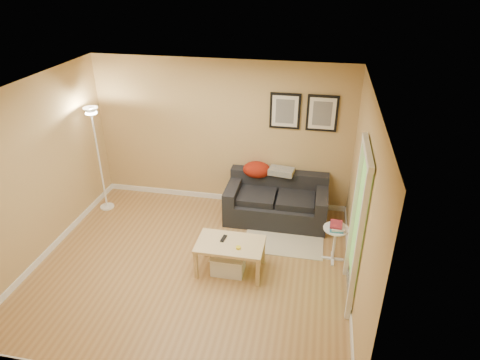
{
  "coord_description": "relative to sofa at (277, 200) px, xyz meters",
  "views": [
    {
      "loc": [
        1.63,
        -4.64,
        3.98
      ],
      "look_at": [
        0.55,
        0.85,
        1.05
      ],
      "focal_mm": 31.42,
      "sensor_mm": 36.0,
      "label": 1
    }
  ],
  "objects": [
    {
      "name": "plaid_throw",
      "position": [
        0.04,
        0.28,
        0.41
      ],
      "size": [
        0.45,
        0.32,
        0.1
      ],
      "primitive_type": null,
      "rotation": [
        0.0,
        0.0,
        -0.14
      ],
      "color": "tan",
      "rests_on": "sofa"
    },
    {
      "name": "doorway",
      "position": [
        1.15,
        -1.68,
        0.65
      ],
      "size": [
        0.12,
        1.01,
        2.13
      ],
      "primitive_type": null,
      "color": "white",
      "rests_on": "ground"
    },
    {
      "name": "wall_right",
      "position": [
        1.2,
        -1.53,
        0.92
      ],
      "size": [
        0.0,
        4.0,
        4.0
      ],
      "primitive_type": "plane",
      "rotation": [
        1.57,
        0.0,
        -1.57
      ],
      "color": "tan",
      "rests_on": "ground"
    },
    {
      "name": "coffee_table",
      "position": [
        -0.48,
        -1.49,
        -0.14
      ],
      "size": [
        0.95,
        0.59,
        0.47
      ],
      "primitive_type": null,
      "rotation": [
        0.0,
        0.0,
        0.01
      ],
      "color": "#D8BF84",
      "rests_on": "ground"
    },
    {
      "name": "framed_print_left",
      "position": [
        0.03,
        0.45,
        1.43
      ],
      "size": [
        0.5,
        0.04,
        0.6
      ],
      "primitive_type": null,
      "color": "black",
      "rests_on": "wall_back"
    },
    {
      "name": "floor",
      "position": [
        -1.05,
        -1.53,
        -0.38
      ],
      "size": [
        4.5,
        4.5,
        0.0
      ],
      "primitive_type": "plane",
      "color": "#A47B46",
      "rests_on": "ground"
    },
    {
      "name": "sofa",
      "position": [
        0.0,
        0.0,
        0.0
      ],
      "size": [
        1.7,
        0.9,
        0.75
      ],
      "primitive_type": null,
      "color": "black",
      "rests_on": "ground"
    },
    {
      "name": "storage_bin",
      "position": [
        -0.5,
        -1.54,
        -0.23
      ],
      "size": [
        0.47,
        0.35,
        0.29
      ],
      "primitive_type": null,
      "color": "white",
      "rests_on": "ground"
    },
    {
      "name": "baseboard_back",
      "position": [
        -1.05,
        0.46,
        -0.33
      ],
      "size": [
        4.5,
        0.02,
        0.1
      ],
      "primitive_type": "cube",
      "color": "white",
      "rests_on": "ground"
    },
    {
      "name": "wall_back",
      "position": [
        -1.05,
        0.47,
        0.92
      ],
      "size": [
        4.5,
        0.0,
        4.5
      ],
      "primitive_type": "plane",
      "rotation": [
        1.57,
        0.0,
        0.0
      ],
      "color": "tan",
      "rests_on": "ground"
    },
    {
      "name": "green_runner",
      "position": [
        -0.52,
        -0.92,
        -0.37
      ],
      "size": [
        0.7,
        0.5,
        0.01
      ],
      "primitive_type": "cube",
      "color": "#668C4C",
      "rests_on": "ground"
    },
    {
      "name": "framed_print_right",
      "position": [
        0.63,
        0.45,
        1.43
      ],
      "size": [
        0.5,
        0.04,
        0.6
      ],
      "primitive_type": null,
      "color": "black",
      "rests_on": "wall_back"
    },
    {
      "name": "ceiling",
      "position": [
        -1.05,
        -1.53,
        2.23
      ],
      "size": [
        4.5,
        4.5,
        0.0
      ],
      "primitive_type": "plane",
      "rotation": [
        3.14,
        0.0,
        0.0
      ],
      "color": "white",
      "rests_on": "wall_back"
    },
    {
      "name": "wall_left",
      "position": [
        -3.3,
        -1.53,
        0.92
      ],
      "size": [
        0.0,
        4.0,
        4.0
      ],
      "primitive_type": "plane",
      "rotation": [
        1.57,
        0.0,
        1.57
      ],
      "color": "tan",
      "rests_on": "ground"
    },
    {
      "name": "side_table",
      "position": [
        0.97,
        -0.97,
        -0.09
      ],
      "size": [
        0.37,
        0.37,
        0.56
      ],
      "primitive_type": null,
      "color": "white",
      "rests_on": "ground"
    },
    {
      "name": "wall_front",
      "position": [
        -1.05,
        -3.53,
        0.92
      ],
      "size": [
        4.5,
        0.0,
        4.5
      ],
      "primitive_type": "plane",
      "rotation": [
        -1.57,
        0.0,
        0.0
      ],
      "color": "tan",
      "rests_on": "ground"
    },
    {
      "name": "remote_control",
      "position": [
        -0.59,
        -1.42,
        0.11
      ],
      "size": [
        0.07,
        0.17,
        0.02
      ],
      "primitive_type": "cube",
      "rotation": [
        0.0,
        0.0,
        -0.13
      ],
      "color": "black",
      "rests_on": "coffee_table"
    },
    {
      "name": "red_throw",
      "position": [
        -0.39,
        0.28,
        0.4
      ],
      "size": [
        0.48,
        0.36,
        0.28
      ],
      "primitive_type": null,
      "color": "maroon",
      "rests_on": "sofa"
    },
    {
      "name": "baseboard_right",
      "position": [
        1.19,
        -1.53,
        -0.33
      ],
      "size": [
        0.02,
        4.0,
        0.1
      ],
      "primitive_type": "cube",
      "color": "white",
      "rests_on": "ground"
    },
    {
      "name": "area_rug",
      "position": [
        0.21,
        -0.62,
        -0.37
      ],
      "size": [
        1.25,
        0.85,
        0.01
      ],
      "primitive_type": "cube",
      "color": "beige",
      "rests_on": "ground"
    },
    {
      "name": "tape_roll",
      "position": [
        -0.34,
        -1.6,
        0.11
      ],
      "size": [
        0.07,
        0.07,
        0.03
      ],
      "primitive_type": "cylinder",
      "color": "yellow",
      "rests_on": "coffee_table"
    },
    {
      "name": "floor_lamp",
      "position": [
        -3.05,
        -0.23,
        0.52
      ],
      "size": [
        0.25,
        0.25,
        1.89
      ],
      "primitive_type": null,
      "color": "white",
      "rests_on": "ground"
    },
    {
      "name": "baseboard_left",
      "position": [
        -3.29,
        -1.53,
        -0.33
      ],
      "size": [
        0.02,
        4.0,
        0.1
      ],
      "primitive_type": "cube",
      "color": "white",
      "rests_on": "ground"
    },
    {
      "name": "book_stack",
      "position": [
        0.97,
        -0.97,
        0.23
      ],
      "size": [
        0.2,
        0.26,
        0.08
      ],
      "primitive_type": null,
      "rotation": [
        0.0,
        0.0,
        0.04
      ],
      "color": "teal",
      "rests_on": "side_table"
    }
  ]
}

